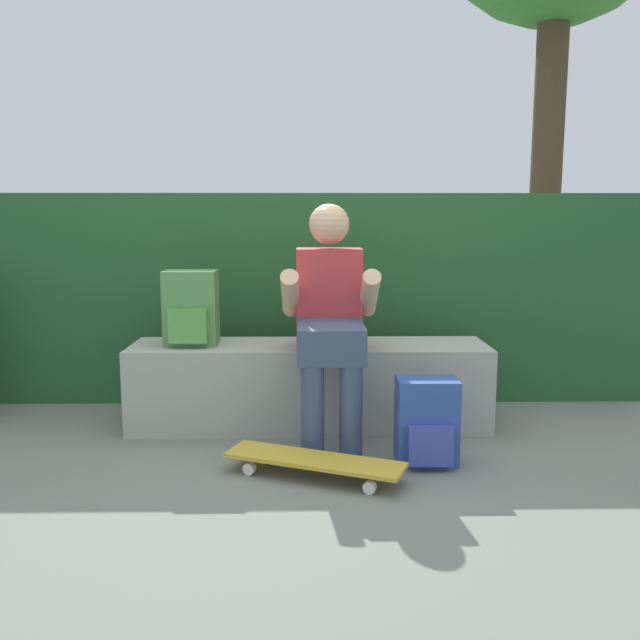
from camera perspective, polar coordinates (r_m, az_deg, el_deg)
ground_plane at (r=3.40m, az=-0.87°, el=-10.76°), size 24.00×24.00×0.00m
bench_main at (r=3.69m, az=-0.88°, el=-5.52°), size 1.93×0.46×0.45m
person_skater at (r=3.39m, az=0.86°, el=0.55°), size 0.49×0.62×1.20m
skateboard_near_person at (r=3.01m, az=-0.49°, el=-11.90°), size 0.82×0.49×0.09m
backpack_on_bench at (r=3.65m, az=-10.90°, el=0.90°), size 0.28×0.23×0.40m
backpack_on_ground at (r=3.17m, az=9.09°, el=-8.64°), size 0.28×0.23×0.40m
hedge_row at (r=4.37m, az=-6.81°, el=2.16°), size 5.03×0.62×1.27m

